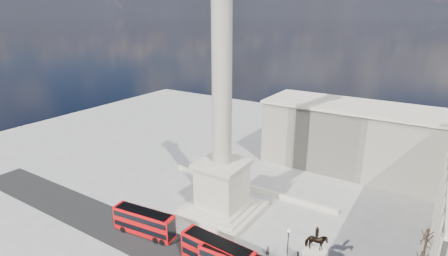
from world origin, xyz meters
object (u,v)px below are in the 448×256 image
object	(u,v)px
nelsons_column	(222,151)
red_bus_a	(144,222)
victorian_lamp	(288,243)
pedestrian_walking	(268,251)
red_bus_c	(218,255)

from	to	relation	value
nelsons_column	red_bus_a	size ratio (longest dim) A/B	4.17
red_bus_a	victorian_lamp	distance (m)	25.19
nelsons_column	victorian_lamp	distance (m)	20.38
nelsons_column	red_bus_a	bearing A→B (deg)	-118.50
nelsons_column	red_bus_a	distance (m)	18.86
nelsons_column	pedestrian_walking	distance (m)	19.60
pedestrian_walking	nelsons_column	bearing A→B (deg)	125.14
pedestrian_walking	victorian_lamp	bearing A→B (deg)	-16.91
nelsons_column	victorian_lamp	xyz separation A→B (m)	(16.70, -6.85, -9.47)
red_bus_c	pedestrian_walking	bearing A→B (deg)	56.63
victorian_lamp	pedestrian_walking	bearing A→B (deg)	-170.49
nelsons_column	red_bus_a	xyz separation A→B (m)	(-7.50, -13.81, -10.42)
nelsons_column	red_bus_c	world-z (taller)	nelsons_column
red_bus_a	victorian_lamp	world-z (taller)	victorian_lamp
red_bus_a	red_bus_c	distance (m)	15.97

